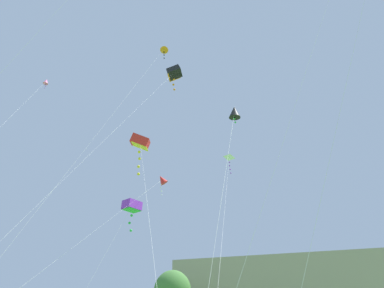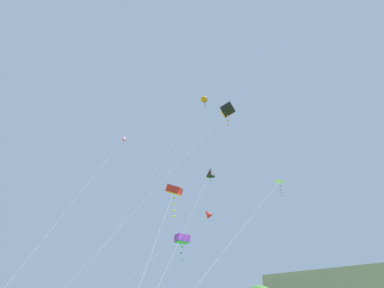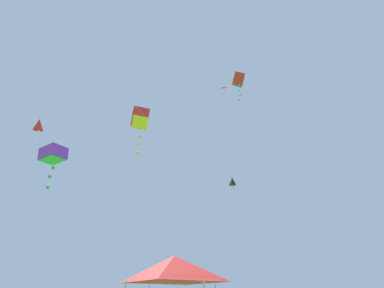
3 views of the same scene
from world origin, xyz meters
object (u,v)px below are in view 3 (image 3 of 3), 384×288
object	(u,v)px
kite_black_diamond_8	(233,181)
kite_red_delta_6	(226,92)
kite_red_box_3	(140,119)
kite_purple_box_10	(53,155)
kite_red_diamond_7	(39,125)
kite_red_box_0	(238,80)
festival_tent	(174,269)

from	to	relation	value
kite_black_diamond_8	kite_red_delta_6	bearing A→B (deg)	6.94
kite_red_box_3	kite_purple_box_10	size ratio (longest dim) A/B	1.35
kite_red_delta_6	kite_red_diamond_7	bearing A→B (deg)	149.64
kite_red_box_0	festival_tent	bearing A→B (deg)	177.20
festival_tent	kite_red_box_3	bearing A→B (deg)	31.24
kite_red_box_3	kite_black_diamond_8	xyz separation A→B (m)	(7.41, -4.53, -1.80)
kite_purple_box_10	kite_red_box_0	bearing A→B (deg)	-23.17
kite_red_diamond_7	kite_red_box_0	bearing A→B (deg)	-29.54
kite_red_diamond_7	kite_black_diamond_8	size ratio (longest dim) A/B	1.40
kite_red_box_0	kite_red_box_3	bearing A→B (deg)	164.39
kite_red_box_0	kite_purple_box_10	world-z (taller)	kite_red_box_0
festival_tent	kite_red_delta_6	xyz separation A→B (m)	(20.76, 0.04, 18.80)
kite_red_delta_6	kite_red_diamond_7	size ratio (longest dim) A/B	1.58
kite_red_box_0	kite_red_delta_6	bearing A→B (deg)	155.69
kite_black_diamond_8	kite_purple_box_10	xyz separation A→B (m)	(-9.89, 8.16, -1.13)
festival_tent	kite_red_delta_6	world-z (taller)	kite_red_delta_6
kite_red_box_0	kite_purple_box_10	bearing A→B (deg)	156.83
festival_tent	kite_red_diamond_7	distance (m)	13.47
kite_red_box_0	kite_red_diamond_7	size ratio (longest dim) A/B	1.79
kite_red_delta_6	kite_purple_box_10	xyz separation A→B (m)	(-17.15, 7.28, -12.90)
kite_red_delta_6	kite_purple_box_10	world-z (taller)	kite_red_delta_6
festival_tent	kite_purple_box_10	distance (m)	10.07
kite_red_delta_6	kite_purple_box_10	bearing A→B (deg)	157.01
kite_red_delta_6	kite_red_box_0	bearing A→B (deg)	-24.31
kite_black_diamond_8	kite_purple_box_10	world-z (taller)	kite_black_diamond_8
kite_red_delta_6	kite_red_diamond_7	xyz separation A→B (m)	(-15.88, 9.30, -10.42)
festival_tent	kite_red_box_0	world-z (taller)	kite_red_box_0
kite_red_box_3	kite_black_diamond_8	world-z (taller)	kite_red_box_3
festival_tent	kite_black_diamond_8	xyz separation A→B (m)	(13.49, -0.84, 7.03)
kite_red_box_0	kite_red_diamond_7	distance (m)	25.17
kite_red_box_3	kite_red_delta_6	distance (m)	18.11
festival_tent	kite_red_box_3	distance (m)	11.34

